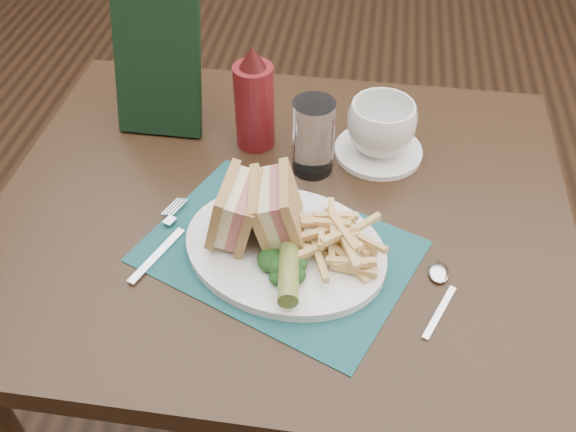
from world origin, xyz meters
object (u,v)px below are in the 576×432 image
object	(u,v)px
plate	(285,249)
sandwich_half_a	(223,207)
ketchup_bottle	(254,97)
saucer	(378,151)
check_presenter	(158,65)
sandwich_half_b	(262,209)
table_main	(283,342)
placemat	(279,251)
coffee_cup	(381,127)
drinking_glass	(313,137)

from	to	relation	value
plate	sandwich_half_a	size ratio (longest dim) A/B	3.01
ketchup_bottle	saucer	bearing A→B (deg)	-0.10
plate	ketchup_bottle	size ratio (longest dim) A/B	1.61
ketchup_bottle	check_presenter	xyz separation A→B (m)	(-0.17, 0.03, 0.02)
sandwich_half_b	table_main	bearing A→B (deg)	71.52
table_main	placemat	distance (m)	0.39
table_main	coffee_cup	bearing A→B (deg)	46.21
table_main	sandwich_half_b	distance (m)	0.45
sandwich_half_b	plate	bearing A→B (deg)	-35.50
sandwich_half_b	check_presenter	size ratio (longest dim) A/B	0.42
sandwich_half_a	ketchup_bottle	xyz separation A→B (m)	(0.00, 0.24, 0.03)
plate	coffee_cup	xyz separation A→B (m)	(0.12, 0.25, 0.05)
sandwich_half_a	saucer	world-z (taller)	sandwich_half_a
check_presenter	drinking_glass	bearing A→B (deg)	-18.08
drinking_glass	ketchup_bottle	size ratio (longest dim) A/B	0.70
placemat	table_main	bearing A→B (deg)	96.61
placemat	check_presenter	distance (m)	0.40
table_main	ketchup_bottle	xyz separation A→B (m)	(-0.07, 0.15, 0.47)
saucer	check_presenter	xyz separation A→B (m)	(-0.38, 0.04, 0.11)
coffee_cup	check_presenter	world-z (taller)	check_presenter
drinking_glass	coffee_cup	bearing A→B (deg)	27.57
table_main	drinking_glass	world-z (taller)	drinking_glass
saucer	placemat	bearing A→B (deg)	-117.96
table_main	drinking_glass	size ratio (longest dim) A/B	6.92
sandwich_half_b	check_presenter	bearing A→B (deg)	120.79
ketchup_bottle	check_presenter	bearing A→B (deg)	168.53
sandwich_half_a	check_presenter	distance (m)	0.33
saucer	check_presenter	bearing A→B (deg)	174.78
plate	ketchup_bottle	world-z (taller)	ketchup_bottle
sandwich_half_b	coffee_cup	bearing A→B (deg)	46.95
coffee_cup	check_presenter	bearing A→B (deg)	174.78
plate	sandwich_half_b	xyz separation A→B (m)	(-0.04, 0.02, 0.06)
table_main	check_presenter	world-z (taller)	check_presenter
table_main	sandwich_half_b	world-z (taller)	sandwich_half_b
drinking_glass	ketchup_bottle	bearing A→B (deg)	152.02
table_main	plate	world-z (taller)	plate
table_main	sandwich_half_b	xyz separation A→B (m)	(-0.01, -0.08, 0.44)
sandwich_half_a	coffee_cup	size ratio (longest dim) A/B	0.87
coffee_cup	drinking_glass	size ratio (longest dim) A/B	0.88
plate	saucer	size ratio (longest dim) A/B	2.00
drinking_glass	plate	bearing A→B (deg)	-94.82
placemat	saucer	distance (m)	0.28
coffee_cup	ketchup_bottle	world-z (taller)	ketchup_bottle
table_main	coffee_cup	size ratio (longest dim) A/B	7.85
table_main	sandwich_half_a	world-z (taller)	sandwich_half_a
saucer	sandwich_half_a	bearing A→B (deg)	-131.97
sandwich_half_b	coffee_cup	world-z (taller)	sandwich_half_b
ketchup_bottle	sandwich_half_a	bearing A→B (deg)	-90.40
table_main	sandwich_half_b	size ratio (longest dim) A/B	8.77
placemat	plate	xyz separation A→B (m)	(0.01, -0.00, 0.01)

